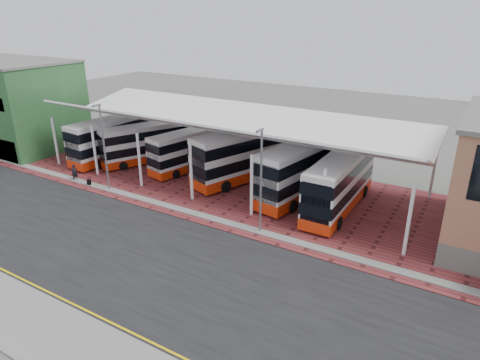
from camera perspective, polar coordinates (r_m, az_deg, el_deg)
The scene contains 20 objects.
ground at distance 29.01m, azimuth -6.93°, elevation -11.07°, with size 140.00×140.00×0.00m, color #4F514C.
road at distance 28.36m, azimuth -8.18°, elevation -11.97°, with size 120.00×14.00×0.02m, color black.
forecourt at distance 38.03m, azimuth 7.48°, elevation -2.71°, with size 72.00×16.00×0.06m, color maroon.
sidewalk at distance 24.05m, azimuth -20.92°, elevation -20.36°, with size 120.00×4.00×0.14m, color slate.
north_kerb at distance 33.37m, azimuth -0.44°, elevation -6.09°, with size 120.00×0.80×0.14m, color slate.
yellow_line_near at distance 24.98m, azimuth -17.22°, elevation -18.13°, with size 120.00×0.12×0.01m, color #ECC100.
yellow_line_far at distance 25.12m, azimuth -16.70°, elevation -17.80°, with size 120.00×0.12×0.01m, color #ECC100.
canopy at distance 40.48m, azimuth -2.06°, elevation 7.63°, with size 37.00×11.63×7.07m.
shop_green at distance 55.38m, azimuth -25.49°, elevation 8.68°, with size 6.40×10.20×10.22m.
shop_cream at distance 60.82m, azimuth -29.03°, elevation 9.08°, with size 6.40×10.20×10.22m.
lamp_west at distance 40.35m, azimuth -17.71°, elevation 4.44°, with size 0.16×0.90×8.07m.
lamp_east at distance 30.74m, azimuth 2.79°, elevation 0.17°, with size 0.16×0.90×8.07m.
bus_0 at distance 49.84m, azimuth -16.23°, elevation 5.40°, with size 3.37×11.40×4.64m.
bus_1 at distance 47.76m, azimuth -12.32°, elevation 4.78°, with size 6.46×10.10×4.16m.
bus_2 at distance 44.97m, azimuth -6.36°, elevation 4.06°, with size 4.51×10.23×4.11m.
bus_3 at distance 41.75m, azimuth 0.98°, elevation 3.39°, with size 6.53×12.22×4.94m.
bus_4 at distance 38.41m, azimuth 8.63°, elevation 1.46°, with size 4.71×12.19×4.91m.
bus_5 at distance 36.25m, azimuth 13.17°, elevation -0.40°, with size 2.83×11.16×4.60m.
pedestrian at distance 44.76m, azimuth -21.17°, elevation 0.94°, with size 0.60×0.39×1.63m, color black.
suitcase at distance 43.19m, azimuth -19.49°, elevation -0.31°, with size 0.34×0.25×0.59m, color black.
Camera 1 is at (15.36, -19.01, 15.64)m, focal length 32.00 mm.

